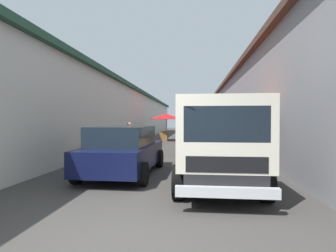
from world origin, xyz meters
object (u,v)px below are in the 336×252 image
object	(u,v)px
fruit_stall_far_right	(237,115)
fruit_stall_near_right	(202,122)
parked_scooter	(151,139)
fruit_stall_mid_lane	(209,121)
delivery_truck	(218,146)
vendor_in_shade	(129,136)
hatchback_car	(124,150)
plastic_stool	(222,141)
fruit_stall_far_left	(166,118)
vendor_by_crates	(200,131)

from	to	relation	value
fruit_stall_far_right	fruit_stall_near_right	bearing A→B (deg)	13.84
fruit_stall_near_right	parked_scooter	size ratio (longest dim) A/B	1.57
fruit_stall_mid_lane	parked_scooter	bearing A→B (deg)	134.56
delivery_truck	fruit_stall_far_right	bearing A→B (deg)	-16.52
vendor_in_shade	hatchback_car	bearing A→B (deg)	-167.37
vendor_in_shade	plastic_stool	size ratio (longest dim) A/B	3.56
fruit_stall_far_left	hatchback_car	distance (m)	13.20
fruit_stall_far_left	hatchback_car	world-z (taller)	fruit_stall_far_left
fruit_stall_near_right	parked_scooter	distance (m)	4.36
delivery_truck	vendor_by_crates	distance (m)	11.40
delivery_truck	plastic_stool	distance (m)	10.78
fruit_stall_near_right	vendor_by_crates	xyz separation A→B (m)	(3.94, 0.03, -0.61)
delivery_truck	fruit_stall_far_left	bearing A→B (deg)	10.74
hatchback_car	vendor_in_shade	world-z (taller)	vendor_in_shade
fruit_stall_near_right	fruit_stall_far_right	world-z (taller)	fruit_stall_far_right
hatchback_car	plastic_stool	size ratio (longest dim) A/B	9.07
vendor_in_shade	delivery_truck	bearing A→B (deg)	-149.36
fruit_stall_far_left	parked_scooter	distance (m)	4.76
hatchback_car	parked_scooter	world-z (taller)	hatchback_car
fruit_stall_near_right	vendor_by_crates	bearing A→B (deg)	0.43
parked_scooter	plastic_stool	bearing A→B (deg)	-84.25
fruit_stall_far_left	delivery_truck	xyz separation A→B (m)	(-14.77, -2.80, -0.77)
fruit_stall_near_right	fruit_stall_far_right	bearing A→B (deg)	-166.16
hatchback_car	delivery_truck	size ratio (longest dim) A/B	0.80
vendor_by_crates	vendor_in_shade	size ratio (longest dim) A/B	1.07
plastic_stool	vendor_in_shade	bearing A→B (deg)	132.71
fruit_stall_far_left	vendor_by_crates	distance (m)	4.38
hatchback_car	vendor_by_crates	xyz separation A→B (m)	(9.78, -2.49, 0.22)
fruit_stall_mid_lane	vendor_in_shade	xyz separation A→B (m)	(-7.86, 4.24, -0.75)
fruit_stall_far_left	hatchback_car	xyz separation A→B (m)	(-13.15, -0.17, -1.08)
delivery_truck	plastic_stool	bearing A→B (deg)	-6.55
fruit_stall_far_right	vendor_in_shade	size ratio (longest dim) A/B	1.67
fruit_stall_far_right	parked_scooter	world-z (taller)	fruit_stall_far_right
fruit_stall_far_right	vendor_in_shade	xyz separation A→B (m)	(3.00, 4.60, -0.95)
fruit_stall_far_left	vendor_in_shade	size ratio (longest dim) A/B	1.85
vendor_in_shade	plastic_stool	bearing A→B (deg)	-47.29
parked_scooter	plastic_stool	size ratio (longest dim) A/B	3.79
vendor_in_shade	plastic_stool	xyz separation A→B (m)	(4.51, -4.89, -0.56)
delivery_truck	plastic_stool	xyz separation A→B (m)	(10.68, -1.23, -0.71)
fruit_stall_far_left	plastic_stool	distance (m)	5.93
parked_scooter	plastic_stool	world-z (taller)	parked_scooter
parked_scooter	fruit_stall_far_right	bearing A→B (deg)	-149.06
fruit_stall_near_right	delivery_truck	bearing A→B (deg)	-179.12
fruit_stall_near_right	vendor_by_crates	distance (m)	3.98
fruit_stall_mid_lane	delivery_truck	distance (m)	14.06
fruit_stall_far_left	vendor_by_crates	xyz separation A→B (m)	(-3.37, -2.66, -0.86)
fruit_stall_near_right	vendor_in_shade	world-z (taller)	fruit_stall_near_right
fruit_stall_mid_lane	fruit_stall_far_left	bearing A→B (deg)	77.81
vendor_by_crates	delivery_truck	bearing A→B (deg)	-179.28
fruit_stall_far_left	vendor_in_shade	bearing A→B (deg)	174.31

